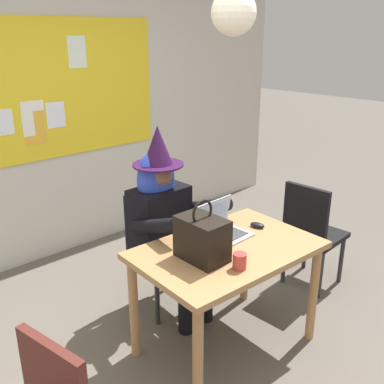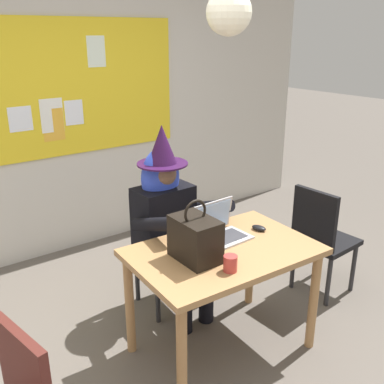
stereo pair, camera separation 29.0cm
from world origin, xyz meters
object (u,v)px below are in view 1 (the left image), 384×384
at_px(computer_mouse, 257,225).
at_px(desk_main, 227,262).
at_px(person_costumed, 165,214).
at_px(chair_extra_corner, 311,230).
at_px(chair_at_desk, 156,243).
at_px(coffee_mug, 240,261).
at_px(handbag, 202,238).
at_px(laptop, 221,229).

bearing_deg(computer_mouse, desk_main, 175.45).
distance_m(person_costumed, computer_mouse, 0.66).
xyz_separation_m(person_costumed, computer_mouse, (0.38, -0.55, -0.02)).
height_order(person_costumed, chair_extra_corner, person_costumed).
bearing_deg(chair_at_desk, desk_main, 3.89).
relative_size(chair_at_desk, chair_extra_corner, 0.99).
xyz_separation_m(chair_at_desk, coffee_mug, (-0.15, -0.96, 0.29)).
height_order(computer_mouse, handbag, handbag).
distance_m(desk_main, handbag, 0.32).
bearing_deg(laptop, computer_mouse, -17.39).
bearing_deg(chair_at_desk, chair_extra_corner, 61.58).
height_order(chair_at_desk, handbag, handbag).
height_order(chair_at_desk, laptop, laptop).
relative_size(person_costumed, laptop, 4.21).
bearing_deg(laptop, chair_extra_corner, -6.78).
relative_size(person_costumed, computer_mouse, 13.69).
bearing_deg(chair_extra_corner, laptop, 172.24).
height_order(person_costumed, computer_mouse, person_costumed).
bearing_deg(coffee_mug, chair_at_desk, 81.43).
xyz_separation_m(desk_main, laptop, (0.09, 0.15, 0.16)).
bearing_deg(computer_mouse, laptop, 149.61).
distance_m(laptop, coffee_mug, 0.44).
xyz_separation_m(computer_mouse, handbag, (-0.59, -0.06, 0.12)).
distance_m(chair_at_desk, person_costumed, 0.31).
distance_m(chair_at_desk, coffee_mug, 1.02).
bearing_deg(computer_mouse, handbag, 171.10).
bearing_deg(handbag, person_costumed, 70.48).
relative_size(handbag, coffee_mug, 3.98).
distance_m(desk_main, laptop, 0.23).
distance_m(desk_main, person_costumed, 0.63).
bearing_deg(chair_extra_corner, chair_at_desk, 144.77).
bearing_deg(person_costumed, chair_at_desk, 176.45).
relative_size(desk_main, chair_extra_corner, 1.30).
bearing_deg(person_costumed, computer_mouse, 32.56).
xyz_separation_m(desk_main, chair_at_desk, (0.00, 0.74, -0.14)).
bearing_deg(chair_extra_corner, person_costumed, 149.79).
bearing_deg(computer_mouse, person_costumed, 109.59).
height_order(chair_at_desk, chair_extra_corner, chair_extra_corner).
bearing_deg(chair_extra_corner, handbag, 179.67).
height_order(desk_main, computer_mouse, computer_mouse).
bearing_deg(chair_at_desk, computer_mouse, 33.01).
bearing_deg(chair_extra_corner, computer_mouse, 176.71).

